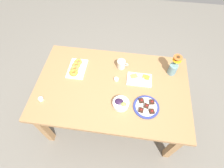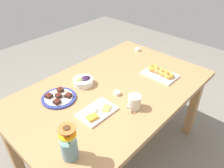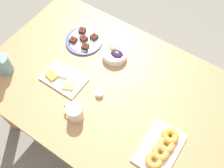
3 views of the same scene
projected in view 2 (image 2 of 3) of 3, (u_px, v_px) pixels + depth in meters
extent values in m
plane|color=slate|center=(112.00, 150.00, 2.13)|extent=(6.00, 6.00, 0.00)
cube|color=#A87A4C|center=(112.00, 90.00, 1.72)|extent=(1.60, 1.00, 0.04)
cube|color=#A87A4C|center=(127.00, 75.00, 2.60)|extent=(0.07, 0.07, 0.70)
cube|color=#A87A4C|center=(11.00, 146.00, 1.73)|extent=(0.07, 0.07, 0.70)
cube|color=#A87A4C|center=(193.00, 106.00, 2.13)|extent=(0.07, 0.07, 0.70)
cylinder|color=beige|center=(134.00, 102.00, 1.49)|extent=(0.09, 0.09, 0.10)
cylinder|color=brown|center=(135.00, 97.00, 1.47)|extent=(0.08, 0.08, 0.00)
torus|color=beige|center=(129.00, 106.00, 1.45)|extent=(0.05, 0.01, 0.05)
cylinder|color=white|center=(83.00, 82.00, 1.74)|extent=(0.16, 0.16, 0.05)
ellipsoid|color=#2D1938|center=(86.00, 79.00, 1.73)|extent=(0.09, 0.07, 0.04)
ellipsoid|color=#9EC14C|center=(79.00, 80.00, 1.72)|extent=(0.06, 0.05, 0.04)
cube|color=white|center=(97.00, 112.00, 1.47)|extent=(0.26, 0.17, 0.01)
cube|color=#EFB74C|center=(106.00, 108.00, 1.48)|extent=(0.08, 0.07, 0.01)
cube|color=white|center=(93.00, 110.00, 1.46)|extent=(0.08, 0.07, 0.02)
cube|color=orange|center=(92.00, 117.00, 1.40)|extent=(0.08, 0.06, 0.02)
cube|color=white|center=(160.00, 75.00, 1.86)|extent=(0.19, 0.28, 0.01)
torus|color=#CA872F|center=(153.00, 68.00, 1.90)|extent=(0.12, 0.12, 0.04)
torus|color=#DA8541|center=(159.00, 70.00, 1.87)|extent=(0.09, 0.09, 0.04)
torus|color=orange|center=(164.00, 73.00, 1.84)|extent=(0.10, 0.10, 0.04)
torus|color=gold|center=(169.00, 75.00, 1.81)|extent=(0.11, 0.11, 0.03)
cylinder|color=white|center=(138.00, 49.00, 2.25)|extent=(0.05, 0.05, 0.03)
cylinder|color=#C68923|center=(138.00, 49.00, 2.25)|extent=(0.04, 0.04, 0.01)
cylinder|color=white|center=(117.00, 93.00, 1.63)|extent=(0.05, 0.05, 0.03)
cylinder|color=maroon|center=(117.00, 92.00, 1.63)|extent=(0.04, 0.04, 0.01)
cylinder|color=navy|center=(59.00, 98.00, 1.59)|extent=(0.25, 0.25, 0.01)
cylinder|color=white|center=(59.00, 98.00, 1.59)|extent=(0.21, 0.21, 0.01)
cube|color=#381E14|center=(68.00, 95.00, 1.58)|extent=(0.05, 0.05, 0.02)
cone|color=red|center=(68.00, 93.00, 1.57)|extent=(0.02, 0.02, 0.01)
cube|color=#381E14|center=(57.00, 102.00, 1.52)|extent=(0.05, 0.05, 0.02)
cone|color=red|center=(57.00, 100.00, 1.51)|extent=(0.02, 0.02, 0.01)
cube|color=#381E14|center=(60.00, 90.00, 1.64)|extent=(0.05, 0.05, 0.02)
cone|color=red|center=(60.00, 88.00, 1.63)|extent=(0.02, 0.02, 0.01)
cube|color=#381E14|center=(49.00, 96.00, 1.58)|extent=(0.05, 0.05, 0.02)
cone|color=red|center=(48.00, 94.00, 1.57)|extent=(0.02, 0.02, 0.01)
cube|color=#381E14|center=(59.00, 96.00, 1.58)|extent=(0.05, 0.05, 0.02)
cone|color=red|center=(58.00, 94.00, 1.57)|extent=(0.02, 0.02, 0.01)
cylinder|color=#6B939E|center=(69.00, 149.00, 1.15)|extent=(0.09, 0.09, 0.13)
cylinder|color=#3D702D|center=(68.00, 136.00, 1.07)|extent=(0.01, 0.01, 0.10)
cylinder|color=orange|center=(67.00, 129.00, 1.04)|extent=(0.09, 0.09, 0.01)
cylinder|color=#472D14|center=(67.00, 128.00, 1.04)|extent=(0.04, 0.04, 0.01)
cylinder|color=#3D702D|center=(68.00, 139.00, 1.08)|extent=(0.01, 0.01, 0.06)
cylinder|color=yellow|center=(67.00, 135.00, 1.06)|extent=(0.09, 0.09, 0.01)
cylinder|color=#472D14|center=(67.00, 134.00, 1.06)|extent=(0.04, 0.04, 0.01)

